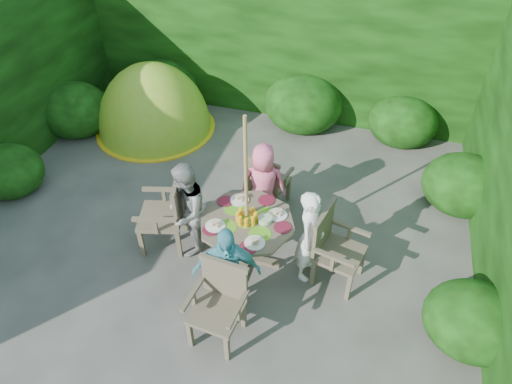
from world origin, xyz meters
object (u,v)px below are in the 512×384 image
(child_left, at_px, (186,211))
(garden_chair_back, at_px, (267,181))
(child_right, at_px, (310,236))
(dome_tent, at_px, (156,129))
(patio_table, at_px, (247,227))
(child_back, at_px, (263,185))
(garden_chair_right, at_px, (334,247))
(garden_chair_front, at_px, (219,302))
(garden_chair_left, at_px, (167,212))
(parasol_pole, at_px, (246,197))
(child_front, at_px, (226,272))

(child_left, bearing_deg, garden_chair_back, 138.26)
(child_left, bearing_deg, child_right, 83.57)
(child_right, bearing_deg, dome_tent, 62.91)
(patio_table, bearing_deg, child_back, 91.35)
(child_back, bearing_deg, garden_chair_right, 132.16)
(child_left, bearing_deg, garden_chair_front, 30.06)
(garden_chair_back, relative_size, child_back, 0.71)
(garden_chair_left, height_order, garden_chair_back, garden_chair_left)
(parasol_pole, bearing_deg, dome_tent, 135.22)
(garden_chair_left, xyz_separation_m, child_front, (1.10, -0.80, 0.09))
(child_front, bearing_deg, child_right, 27.01)
(patio_table, distance_m, garden_chair_front, 1.10)
(patio_table, relative_size, child_left, 0.91)
(garden_chair_right, distance_m, garden_chair_back, 1.55)
(garden_chair_back, distance_m, child_back, 0.34)
(child_left, bearing_deg, parasol_pole, 83.57)
(garden_chair_left, height_order, garden_chair_front, garden_chair_left)
(garden_chair_right, relative_size, child_front, 0.76)
(parasol_pole, relative_size, dome_tent, 0.88)
(patio_table, distance_m, garden_chair_back, 1.11)
(child_right, distance_m, dome_tent, 4.30)
(parasol_pole, height_order, garden_chair_back, parasol_pole)
(garden_chair_left, distance_m, garden_chair_back, 1.52)
(child_back, bearing_deg, garden_chair_left, 23.14)
(patio_table, distance_m, parasol_pole, 0.50)
(garden_chair_back, distance_m, child_right, 1.38)
(patio_table, height_order, dome_tent, dome_tent)
(garden_chair_back, bearing_deg, child_back, 107.88)
(garden_chair_back, distance_m, child_left, 1.36)
(dome_tent, bearing_deg, garden_chair_back, -41.29)
(garden_chair_right, height_order, garden_chair_front, garden_chair_right)
(garden_chair_back, bearing_deg, garden_chair_left, 59.42)
(garden_chair_left, xyz_separation_m, child_left, (0.29, -0.02, 0.12))
(garden_chair_back, xyz_separation_m, child_front, (0.05, -1.90, 0.17))
(parasol_pole, height_order, dome_tent, parasol_pole)
(patio_table, xyz_separation_m, garden_chair_right, (1.09, 0.04, -0.06))
(garden_chair_left, distance_m, child_right, 1.89)
(garden_chair_right, xyz_separation_m, child_back, (-1.11, 0.76, 0.11))
(garden_chair_back, bearing_deg, garden_chair_right, 150.01)
(patio_table, height_order, child_left, child_left)
(garden_chair_left, xyz_separation_m, garden_chair_front, (1.12, -1.10, -0.05))
(garden_chair_right, height_order, dome_tent, dome_tent)
(garden_chair_back, relative_size, garden_chair_front, 0.95)
(patio_table, height_order, child_right, child_right)
(garden_chair_right, bearing_deg, garden_chair_front, 149.88)
(patio_table, height_order, garden_chair_right, garden_chair_right)
(parasol_pole, distance_m, child_left, 0.90)
(garden_chair_right, bearing_deg, parasol_pole, 105.15)
(garden_chair_right, relative_size, garden_chair_front, 1.04)
(parasol_pole, distance_m, garden_chair_left, 1.21)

